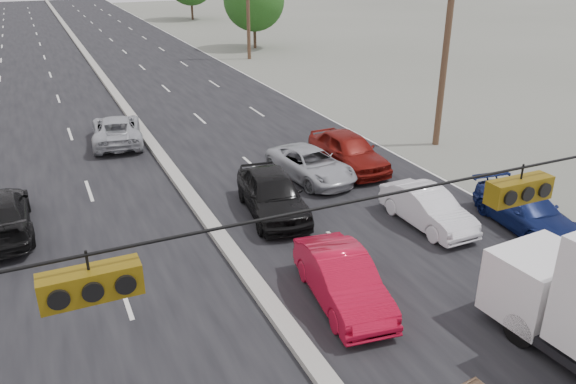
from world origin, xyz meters
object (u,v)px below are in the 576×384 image
object	(u,v)px
queue_car_b	(427,208)
utility_pole_right_b	(447,36)
queue_car_d	(526,211)
queue_car_e	(348,151)
oncoming_far	(117,130)
queue_car_a	(272,194)
queue_car_c	(311,165)
tree_right_mid	(254,0)
red_sedan	(342,280)

from	to	relation	value
queue_car_b	utility_pole_right_b	bearing A→B (deg)	48.73
queue_car_d	queue_car_e	size ratio (longest dim) A/B	0.92
queue_car_e	oncoming_far	world-z (taller)	queue_car_e
utility_pole_right_b	queue_car_a	size ratio (longest dim) A/B	2.16
queue_car_b	queue_car_e	distance (m)	5.81
queue_car_a	utility_pole_right_b	bearing A→B (deg)	28.58
queue_car_e	queue_car_c	bearing A→B (deg)	-169.44
queue_car_e	oncoming_far	size ratio (longest dim) A/B	0.96
queue_car_d	queue_car_e	xyz separation A→B (m)	(-2.60, 7.31, 0.17)
queue_car_a	queue_car_b	world-z (taller)	queue_car_a
utility_pole_right_b	queue_car_e	world-z (taller)	utility_pole_right_b
utility_pole_right_b	queue_car_d	xyz separation A→B (m)	(-2.90, -8.35, -4.49)
queue_car_b	queue_car_d	bearing A→B (deg)	-28.45
tree_right_mid	red_sedan	bearing A→B (deg)	-108.39
utility_pole_right_b	queue_car_e	distance (m)	7.07
utility_pole_right_b	queue_car_a	xyz separation A→B (m)	(-10.20, -3.85, -4.32)
queue_car_b	queue_car_e	size ratio (longest dim) A/B	0.84
tree_right_mid	queue_car_c	world-z (taller)	tree_right_mid
queue_car_a	queue_car_d	xyz separation A→B (m)	(7.30, -4.51, -0.17)
tree_right_mid	red_sedan	xyz separation A→B (m)	(-13.16, -39.58, -3.65)
red_sedan	queue_car_a	bearing A→B (deg)	92.87
utility_pole_right_b	queue_car_c	distance (m)	8.84
utility_pole_right_b	queue_car_b	size ratio (longest dim) A/B	2.58
red_sedan	oncoming_far	distance (m)	16.44
utility_pole_right_b	oncoming_far	distance (m)	15.99
queue_car_c	oncoming_far	world-z (taller)	oncoming_far
oncoming_far	queue_car_d	bearing A→B (deg)	134.08
utility_pole_right_b	queue_car_a	bearing A→B (deg)	-159.34
queue_car_d	oncoming_far	size ratio (longest dim) A/B	0.88
tree_right_mid	queue_car_d	size ratio (longest dim) A/B	1.68
queue_car_a	queue_car_b	bearing A→B (deg)	-26.35
red_sedan	queue_car_e	xyz separation A→B (m)	(5.16, 8.54, 0.10)
queue_car_d	queue_car_e	bearing A→B (deg)	116.33
tree_right_mid	red_sedan	world-z (taller)	tree_right_mid
utility_pole_right_b	queue_car_d	bearing A→B (deg)	-109.14
tree_right_mid	red_sedan	size ratio (longest dim) A/B	1.72
queue_car_a	oncoming_far	xyz separation A→B (m)	(-3.70, 10.38, -0.12)
tree_right_mid	oncoming_far	world-z (taller)	tree_right_mid
red_sedan	oncoming_far	bearing A→B (deg)	108.77
utility_pole_right_b	oncoming_far	world-z (taller)	utility_pole_right_b
queue_car_b	oncoming_far	xyz separation A→B (m)	(-8.10, 13.38, 0.03)
tree_right_mid	oncoming_far	size ratio (longest dim) A/B	1.48
queue_car_d	queue_car_c	bearing A→B (deg)	130.29
tree_right_mid	queue_car_c	bearing A→B (deg)	-107.61
queue_car_d	queue_car_b	bearing A→B (deg)	159.30
queue_car_c	queue_car_e	size ratio (longest dim) A/B	0.96
red_sedan	oncoming_far	size ratio (longest dim) A/B	0.86
queue_car_e	queue_car_d	bearing A→B (deg)	-71.36
queue_car_a	queue_car_d	size ratio (longest dim) A/B	1.09
queue_car_e	tree_right_mid	bearing A→B (deg)	74.60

